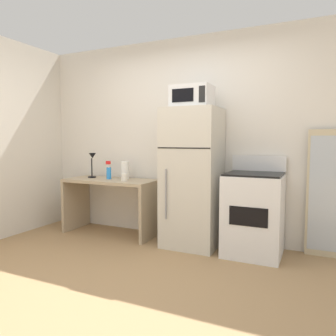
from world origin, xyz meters
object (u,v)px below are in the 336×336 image
(microwave, at_px, (192,97))
(coffee_mug, at_px, (124,178))
(desk_lamp, at_px, (92,161))
(refrigerator, at_px, (192,178))
(desk, at_px, (111,195))
(oven_range, at_px, (253,213))
(leaning_mirror, at_px, (328,194))
(spray_bottle, at_px, (109,172))
(paper_towel_roll, at_px, (125,170))

(microwave, bearing_deg, coffee_mug, -176.03)
(desk_lamp, relative_size, refrigerator, 0.21)
(desk_lamp, bearing_deg, desk, -5.19)
(coffee_mug, relative_size, oven_range, 0.09)
(microwave, distance_m, leaning_mirror, 1.86)
(spray_bottle, bearing_deg, desk_lamp, 175.50)
(coffee_mug, relative_size, paper_towel_roll, 0.40)
(desk_lamp, xyz_separation_m, coffee_mug, (0.61, -0.13, -0.19))
(desk, distance_m, oven_range, 1.92)
(oven_range, bearing_deg, refrigerator, 179.63)
(leaning_mirror, bearing_deg, refrigerator, -170.40)
(paper_towel_roll, bearing_deg, desk_lamp, -170.21)
(paper_towel_roll, xyz_separation_m, leaning_mirror, (2.51, 0.13, -0.17))
(microwave, height_order, leaning_mirror, microwave)
(spray_bottle, bearing_deg, coffee_mug, -17.88)
(coffee_mug, xyz_separation_m, leaning_mirror, (2.39, 0.33, -0.10))
(paper_towel_roll, relative_size, refrigerator, 0.14)
(microwave, xyz_separation_m, oven_range, (0.73, 0.02, -1.32))
(microwave, xyz_separation_m, leaning_mirror, (1.48, 0.27, -1.09))
(oven_range, xyz_separation_m, leaning_mirror, (0.75, 0.26, 0.23))
(desk, xyz_separation_m, coffee_mug, (0.28, -0.10, 0.27))
(oven_range, bearing_deg, paper_towel_roll, 175.80)
(microwave, bearing_deg, leaning_mirror, 10.40)
(desk_lamp, xyz_separation_m, leaning_mirror, (3.00, 0.21, -0.29))
(desk_lamp, bearing_deg, paper_towel_roll, 9.79)
(refrigerator, distance_m, oven_range, 0.82)
(paper_towel_roll, height_order, refrigerator, refrigerator)
(refrigerator, relative_size, leaning_mirror, 1.19)
(desk, height_order, coffee_mug, coffee_mug)
(desk, bearing_deg, spray_bottle, 169.59)
(coffee_mug, xyz_separation_m, microwave, (0.91, 0.06, 0.99))
(leaning_mirror, bearing_deg, desk, -174.87)
(refrigerator, xyz_separation_m, oven_range, (0.73, -0.00, -0.36))
(spray_bottle, relative_size, refrigerator, 0.15)
(leaning_mirror, bearing_deg, oven_range, -161.11)
(paper_towel_roll, bearing_deg, coffee_mug, -59.33)
(coffee_mug, distance_m, oven_range, 1.68)
(desk, relative_size, paper_towel_roll, 5.29)
(microwave, height_order, oven_range, microwave)
(paper_towel_roll, xyz_separation_m, microwave, (1.03, -0.15, 0.92))
(refrigerator, height_order, microwave, microwave)
(coffee_mug, distance_m, refrigerator, 0.91)
(paper_towel_roll, xyz_separation_m, oven_range, (1.77, -0.13, -0.40))
(desk_lamp, bearing_deg, refrigerator, -1.54)
(desk_lamp, bearing_deg, coffee_mug, -11.59)
(oven_range, bearing_deg, desk_lamp, 178.84)
(coffee_mug, height_order, refrigerator, refrigerator)
(paper_towel_roll, bearing_deg, spray_bottle, -150.85)
(spray_bottle, distance_m, refrigerator, 1.23)
(spray_bottle, bearing_deg, oven_range, -0.66)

